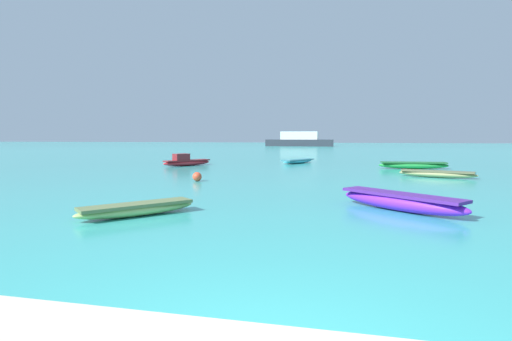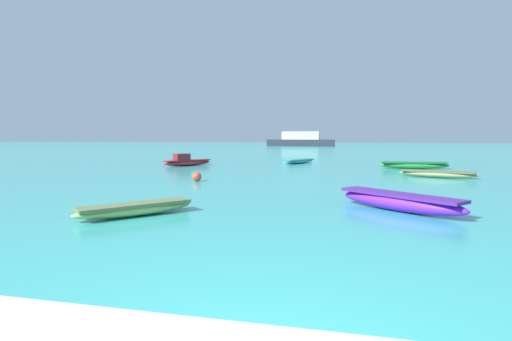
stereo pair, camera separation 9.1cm
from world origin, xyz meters
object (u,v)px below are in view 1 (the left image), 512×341
at_px(distant_ferry, 299,140).
at_px(moored_boat_3, 137,209).
at_px(moored_boat_4, 298,161).
at_px(moored_boat_5, 437,174).
at_px(moored_boat_1, 186,161).
at_px(moored_boat_0, 401,201).
at_px(moored_boat_2, 413,165).
at_px(mooring_buoy_0, 197,177).

bearing_deg(distant_ferry, moored_boat_3, -86.63).
relative_size(moored_boat_3, moored_boat_4, 0.80).
bearing_deg(distant_ferry, moored_boat_5, -76.94).
bearing_deg(moored_boat_3, moored_boat_1, 58.71).
xyz_separation_m(moored_boat_1, moored_boat_4, (7.06, 4.27, -0.13)).
height_order(moored_boat_1, distant_ferry, distant_ferry).
xyz_separation_m(moored_boat_0, moored_boat_1, (-12.05, 13.96, 0.03)).
height_order(moored_boat_1, moored_boat_2, moored_boat_1).
relative_size(moored_boat_3, distant_ferry, 0.21).
bearing_deg(moored_boat_0, moored_boat_5, 113.17).
distance_m(moored_boat_3, moored_boat_4, 20.48).
bearing_deg(moored_boat_3, mooring_buoy_0, 50.06).
distance_m(moored_boat_1, distant_ferry, 54.06).
bearing_deg(moored_boat_0, moored_boat_1, 170.65).
distance_m(moored_boat_4, moored_boat_5, 11.71).
xyz_separation_m(moored_boat_3, moored_boat_4, (1.59, 20.42, -0.02)).
bearing_deg(moored_boat_4, moored_boat_0, -137.47).
xyz_separation_m(moored_boat_1, moored_boat_3, (5.47, -16.15, -0.11)).
bearing_deg(moored_boat_2, moored_boat_5, -91.06).
distance_m(moored_boat_5, distant_ferry, 60.04).
bearing_deg(mooring_buoy_0, moored_boat_3, -79.94).
bearing_deg(moored_boat_5, moored_boat_1, -177.43).
height_order(moored_boat_1, moored_boat_5, moored_boat_1).
distance_m(moored_boat_1, moored_boat_4, 8.25).
height_order(moored_boat_0, mooring_buoy_0, moored_boat_0).
xyz_separation_m(moored_boat_3, distant_ferry, (-4.14, 70.19, 1.00)).
xyz_separation_m(moored_boat_2, moored_boat_5, (0.29, -5.25, -0.04)).
bearing_deg(moored_boat_0, moored_boat_3, -121.72).
xyz_separation_m(moored_boat_4, moored_boat_5, (7.84, -8.70, 0.03)).
relative_size(moored_boat_1, distant_ferry, 0.25).
bearing_deg(moored_boat_5, distant_ferry, 122.21).
bearing_deg(moored_boat_1, moored_boat_5, -70.56).
xyz_separation_m(moored_boat_3, mooring_buoy_0, (-1.35, 7.61, 0.02)).
relative_size(moored_boat_5, distant_ferry, 0.27).
xyz_separation_m(moored_boat_0, distant_ferry, (-10.72, 68.00, 0.92)).
relative_size(moored_boat_5, mooring_buoy_0, 8.63).
height_order(moored_boat_3, moored_boat_5, moored_boat_5).
xyz_separation_m(moored_boat_2, moored_boat_4, (-7.55, 3.46, -0.07)).
relative_size(moored_boat_3, mooring_buoy_0, 6.73).
relative_size(moored_boat_4, mooring_buoy_0, 8.45).
distance_m(moored_boat_0, moored_boat_3, 6.94).
bearing_deg(moored_boat_4, mooring_buoy_0, -165.71).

